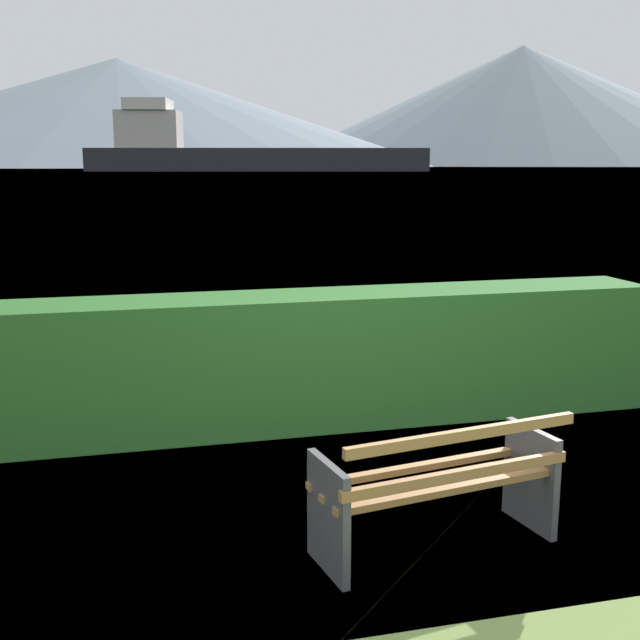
# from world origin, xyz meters

# --- Properties ---
(ground_plane) EXTENTS (1400.00, 1400.00, 0.00)m
(ground_plane) POSITION_xyz_m (0.00, 0.00, 0.00)
(ground_plane) COLOR olive
(water_surface) EXTENTS (620.00, 620.00, 0.00)m
(water_surface) POSITION_xyz_m (0.00, 309.16, 0.00)
(water_surface) COLOR #6B8EA3
(water_surface) RESTS_ON ground_plane
(park_bench) EXTENTS (1.61, 0.82, 0.87)m
(park_bench) POSITION_xyz_m (0.01, -0.06, 0.42)
(park_bench) COLOR #A0703F
(park_bench) RESTS_ON ground_plane
(hedge_row) EXTENTS (6.16, 0.76, 1.21)m
(hedge_row) POSITION_xyz_m (0.00, 2.51, 0.60)
(hedge_row) COLOR #2D6B28
(hedge_row) RESTS_ON ground_plane
(cargo_ship_large) EXTENTS (92.56, 34.07, 19.10)m
(cargo_ship_large) POSITION_xyz_m (28.34, 213.66, 5.34)
(cargo_ship_large) COLOR #232328
(cargo_ship_large) RESTS_ON water_surface
(distant_hills) EXTENTS (849.00, 431.84, 89.36)m
(distant_hills) POSITION_xyz_m (101.02, 555.31, 38.29)
(distant_hills) COLOR slate
(distant_hills) RESTS_ON ground_plane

